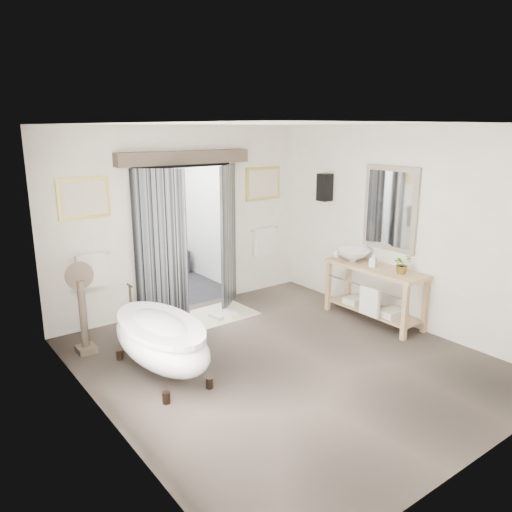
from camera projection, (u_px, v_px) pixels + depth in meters
The scene contains 13 objects.
ground_plane at pixel (284, 361), 6.30m from camera, with size 5.00×5.00×0.00m, color brown.
room_shell at pixel (291, 218), 5.72m from camera, with size 4.52×5.02×2.91m.
shower_room at pixel (146, 237), 9.17m from camera, with size 2.22×2.01×2.51m.
back_wall_dressing at pixel (190, 214), 7.70m from camera, with size 3.82×0.68×2.52m.
clawfoot_tub at pixel (160, 339), 5.89m from camera, with size 0.82×1.84×0.90m.
vanity at pixel (374, 289), 7.49m from camera, with size 0.57×1.60×0.85m.
pedestal_mirror at pixel (83, 314), 6.42m from camera, with size 0.36×0.24×1.23m.
rug at pixel (216, 315), 7.83m from camera, with size 1.20×0.80×0.01m, color beige.
slippers at pixel (223, 314), 7.75m from camera, with size 0.38×0.28×0.05m.
basin at pixel (353, 255), 7.72m from camera, with size 0.53×0.53×0.18m, color white.
plant at pixel (402, 264), 7.05m from camera, with size 0.25×0.22×0.28m, color gray.
soap_bottle_a at pixel (373, 260), 7.38m from camera, with size 0.10×0.10×0.21m, color gray.
soap_bottle_b at pixel (337, 253), 7.92m from camera, with size 0.12×0.12×0.15m, color gray.
Camera 1 is at (-3.73, -4.41, 2.87)m, focal length 35.00 mm.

